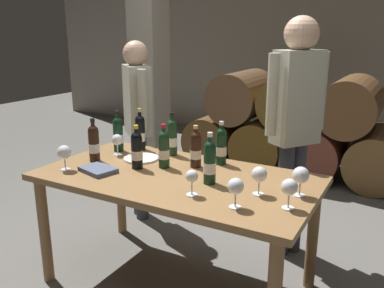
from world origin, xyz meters
TOP-DOWN VIEW (x-y plane):
  - ground_plane at (0.00, 0.00)m, footprint 14.00×14.00m
  - cellar_back_wall at (0.00, 4.20)m, footprint 10.00×0.24m
  - barrel_stack at (-0.00, 2.60)m, footprint 2.49×0.90m
  - stone_pillar at (-1.30, 1.60)m, footprint 0.32×0.32m
  - dining_table at (0.00, 0.00)m, footprint 1.70×0.90m
  - wine_bottle_0 at (-0.52, 0.35)m, footprint 0.07×0.07m
  - wine_bottle_1 at (-0.25, 0.35)m, footprint 0.07×0.07m
  - wine_bottle_2 at (0.03, 0.20)m, footprint 0.07×0.07m
  - wine_bottle_3 at (-0.63, -0.03)m, footprint 0.07×0.07m
  - wine_bottle_4 at (-0.15, 0.09)m, footprint 0.07×0.07m
  - wine_bottle_5 at (-0.64, 0.24)m, footprint 0.07×0.07m
  - wine_bottle_6 at (0.15, 0.33)m, footprint 0.07×0.07m
  - wine_bottle_7 at (-0.29, -0.01)m, footprint 0.07×0.07m
  - wine_bottle_8 at (0.24, -0.02)m, footprint 0.07×0.07m
  - wine_glass_0 at (0.51, -0.26)m, footprint 0.08×0.08m
  - wine_glass_1 at (0.75, 0.04)m, footprint 0.09×0.09m
  - wine_glass_2 at (-0.67, -0.26)m, footprint 0.09×0.09m
  - wine_glass_3 at (-0.58, 0.16)m, footprint 0.08×0.08m
  - wine_glass_4 at (0.55, -0.05)m, footprint 0.09×0.09m
  - wine_glass_5 at (0.74, -0.14)m, footprint 0.08×0.08m
  - wine_glass_6 at (0.24, -0.23)m, footprint 0.07×0.07m
  - tasting_notebook at (-0.46, -0.19)m, footprint 0.25×0.21m
  - serving_plate at (-0.38, 0.15)m, footprint 0.24×0.24m
  - sommelier_presenting at (0.52, 0.75)m, footprint 0.33×0.42m
  - taster_seated_left at (-0.82, 0.72)m, footprint 0.39×0.35m

SIDE VIEW (x-z plane):
  - ground_plane at x=0.00m, z-range 0.00..0.00m
  - barrel_stack at x=0.00m, z-range -0.04..1.11m
  - dining_table at x=0.00m, z-range 0.29..1.05m
  - serving_plate at x=-0.38m, z-range 0.76..0.77m
  - tasting_notebook at x=-0.46m, z-range 0.76..0.79m
  - wine_glass_6 at x=0.24m, z-range 0.79..0.93m
  - wine_glass_3 at x=-0.58m, z-range 0.79..0.94m
  - wine_glass_0 at x=0.51m, z-range 0.79..0.95m
  - wine_glass_5 at x=0.74m, z-range 0.79..0.95m
  - wine_glass_4 at x=0.55m, z-range 0.79..0.95m
  - wine_glass_2 at x=-0.67m, z-range 0.79..0.96m
  - wine_glass_1 at x=0.75m, z-range 0.79..0.96m
  - wine_bottle_2 at x=0.03m, z-range 0.74..1.02m
  - wine_bottle_7 at x=-0.29m, z-range 0.74..1.03m
  - wine_bottle_4 at x=-0.15m, z-range 0.74..1.03m
  - wine_bottle_6 at x=0.15m, z-range 0.74..1.03m
  - wine_bottle_3 at x=-0.63m, z-range 0.74..1.04m
  - wine_bottle_5 at x=-0.64m, z-range 0.74..1.04m
  - wine_bottle_8 at x=0.24m, z-range 0.74..1.04m
  - wine_bottle_1 at x=-0.25m, z-range 0.74..1.05m
  - wine_bottle_0 at x=-0.52m, z-range 0.74..1.05m
  - taster_seated_left at x=-0.82m, z-range 0.15..1.69m
  - sommelier_presenting at x=0.52m, z-range 0.19..1.90m
  - stone_pillar at x=-1.30m, z-range 0.00..2.60m
  - cellar_back_wall at x=0.00m, z-range 0.00..2.80m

